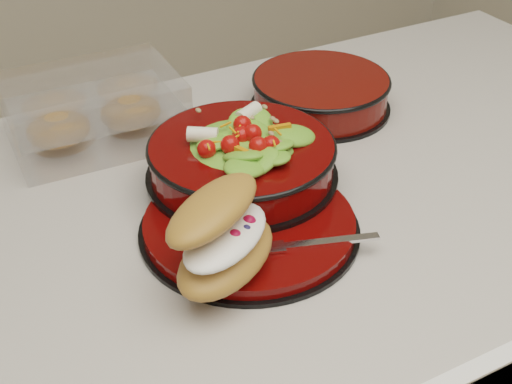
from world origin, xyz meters
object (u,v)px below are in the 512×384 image
salad_bowl (242,152)px  extra_bowl (321,92)px  croissant (223,236)px  fork (312,243)px  pastry_box (94,111)px  dinner_plate (250,225)px

salad_bowl → extra_bowl: size_ratio=1.13×
salad_bowl → croissant: 0.18m
fork → pastry_box: pastry_box is taller
fork → croissant: bearing=101.5°
fork → pastry_box: bearing=37.3°
dinner_plate → extra_bowl: size_ratio=1.22×
dinner_plate → extra_bowl: bearing=42.8°
fork → extra_bowl: 0.37m
pastry_box → extra_bowl: (0.34, -0.08, -0.02)m
dinner_plate → fork: size_ratio=1.87×
pastry_box → fork: bearing=-69.0°
dinner_plate → croissant: (-0.07, -0.06, 0.05)m
extra_bowl → fork: bearing=-124.1°
salad_bowl → pastry_box: size_ratio=1.03×
salad_bowl → croissant: bearing=-123.6°
croissant → fork: size_ratio=1.18×
extra_bowl → pastry_box: bearing=167.0°
salad_bowl → pastry_box: bearing=119.8°
pastry_box → croissant: bearing=-84.0°
dinner_plate → pastry_box: size_ratio=1.10×
fork → pastry_box: size_ratio=0.59×
croissant → pastry_box: croissant is taller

